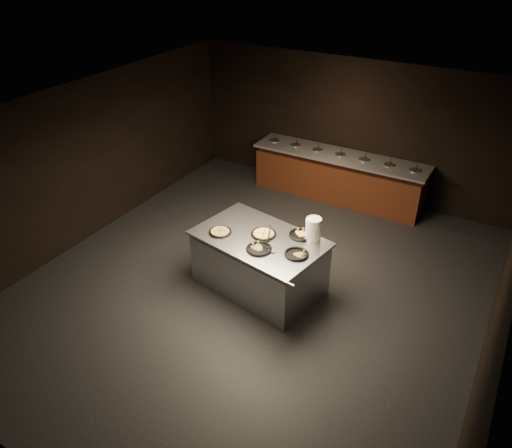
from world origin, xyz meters
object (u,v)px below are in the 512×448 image
object	(u,v)px
serving_counter	(259,264)
plate_stack	(313,229)
pan_cheese_whole	(264,234)
pan_veggie_whole	(220,232)

from	to	relation	value
serving_counter	plate_stack	xyz separation A→B (m)	(0.74, 0.36, 0.69)
serving_counter	pan_cheese_whole	world-z (taller)	pan_cheese_whole
serving_counter	pan_veggie_whole	world-z (taller)	pan_veggie_whole
serving_counter	pan_veggie_whole	xyz separation A→B (m)	(-0.61, -0.19, 0.53)
pan_cheese_whole	pan_veggie_whole	bearing A→B (deg)	-155.36
pan_veggie_whole	plate_stack	bearing A→B (deg)	22.33
serving_counter	plate_stack	size ratio (longest dim) A/B	6.02
pan_cheese_whole	plate_stack	bearing A→B (deg)	20.27
serving_counter	pan_veggie_whole	distance (m)	0.82
plate_stack	pan_veggie_whole	distance (m)	1.46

